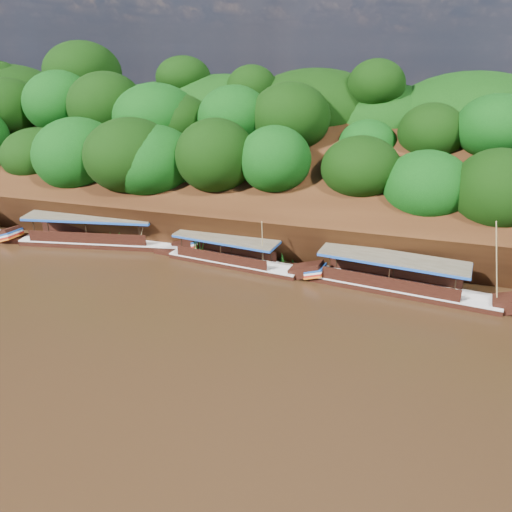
% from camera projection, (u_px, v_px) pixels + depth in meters
% --- Properties ---
extents(ground, '(160.00, 160.00, 0.00)m').
position_uv_depth(ground, '(218.00, 317.00, 31.50)').
color(ground, black).
rests_on(ground, ground).
extents(riverbank, '(120.00, 30.06, 19.40)m').
position_uv_depth(riverbank, '(298.00, 195.00, 50.80)').
color(riverbank, black).
rests_on(riverbank, ground).
extents(boat_0, '(15.35, 3.89, 6.68)m').
position_uv_depth(boat_0, '(414.00, 286.00, 34.28)').
color(boat_0, black).
rests_on(boat_0, ground).
extents(boat_1, '(12.76, 3.33, 4.72)m').
position_uv_depth(boat_1, '(241.00, 260.00, 38.70)').
color(boat_1, black).
rests_on(boat_1, ground).
extents(boat_2, '(16.84, 5.10, 6.89)m').
position_uv_depth(boat_2, '(112.00, 239.00, 42.76)').
color(boat_2, black).
rests_on(boat_2, ground).
extents(reeds, '(49.79, 2.58, 2.08)m').
position_uv_depth(reeds, '(227.00, 245.00, 40.45)').
color(reeds, '#1F6619').
rests_on(reeds, ground).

